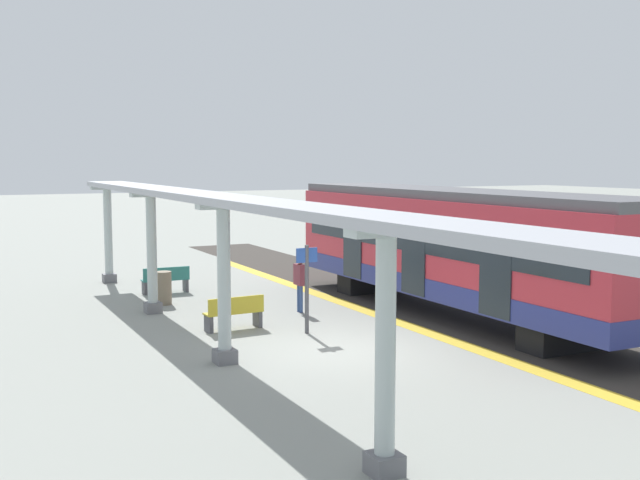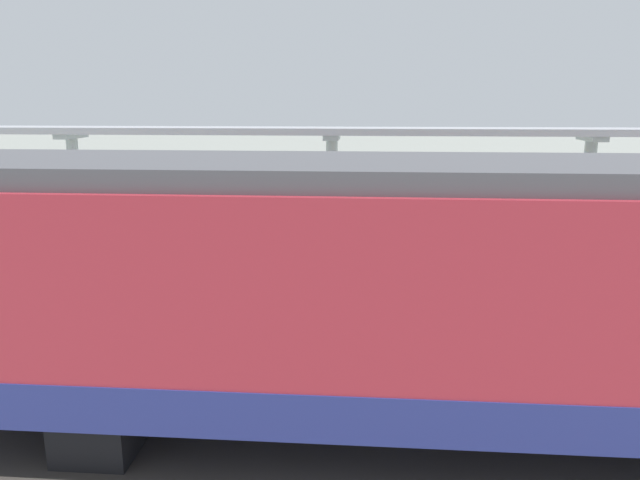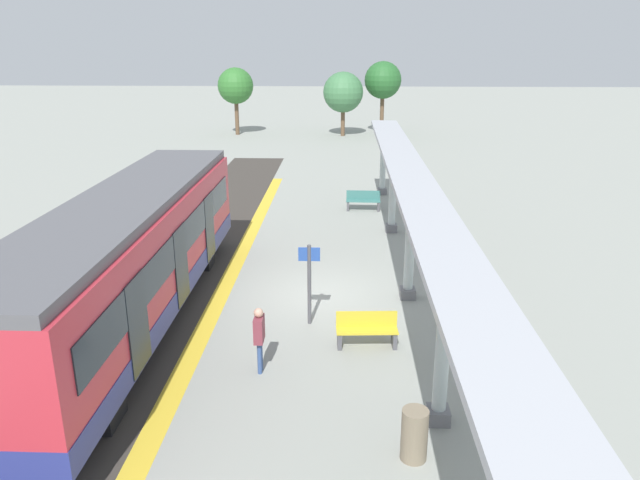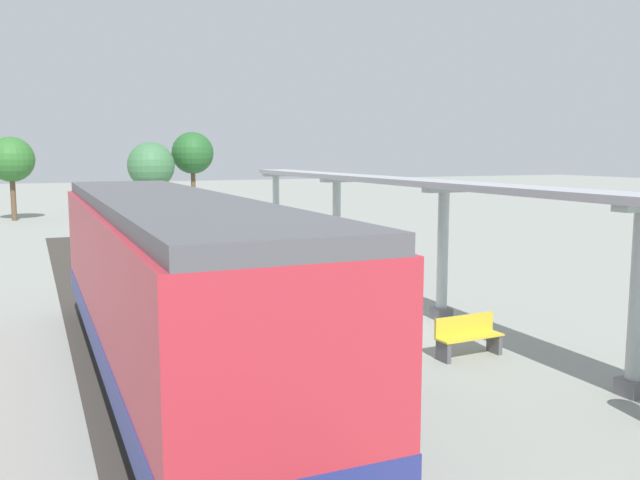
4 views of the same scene
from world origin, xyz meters
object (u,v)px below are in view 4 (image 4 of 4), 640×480
object	(u,v)px
bench_mid_platform	(278,254)
canopy_pillar_third	(443,253)
canopy_pillar_second	(638,300)
passenger_waiting_near_edge	(398,339)
canopy_pillar_fifth	(276,213)
platform_info_sign	(380,290)
bench_far_end	(468,336)
train_near_carriage	(167,285)
canopy_pillar_fourth	(337,227)

from	to	relation	value
bench_mid_platform	canopy_pillar_third	bearing A→B (deg)	-83.96
canopy_pillar_second	passenger_waiting_near_edge	xyz separation A→B (m)	(-3.74, 1.75, -0.74)
canopy_pillar_fifth	platform_info_sign	xyz separation A→B (m)	(-2.77, -14.36, -0.39)
canopy_pillar_fifth	platform_info_sign	distance (m)	14.63
platform_info_sign	canopy_pillar_third	bearing A→B (deg)	32.71
canopy_pillar_third	canopy_pillar_fifth	world-z (taller)	same
canopy_pillar_third	passenger_waiting_near_edge	xyz separation A→B (m)	(-3.74, -4.27, -0.74)
canopy_pillar_third	bench_mid_platform	bearing A→B (deg)	96.04
bench_far_end	platform_info_sign	distance (m)	2.07
train_near_carriage	bench_mid_platform	size ratio (longest dim) A/B	8.93
bench_mid_platform	bench_far_end	xyz separation A→B (m)	(-0.28, -12.53, 0.00)
canopy_pillar_second	canopy_pillar_third	bearing A→B (deg)	90.00
canopy_pillar_third	passenger_waiting_near_edge	bearing A→B (deg)	-131.22
platform_info_sign	bench_mid_platform	bearing A→B (deg)	81.24
bench_far_end	passenger_waiting_near_edge	world-z (taller)	passenger_waiting_near_edge
canopy_pillar_second	canopy_pillar_fifth	world-z (taller)	same
bench_mid_platform	platform_info_sign	size ratio (longest dim) A/B	0.69
canopy_pillar_fourth	canopy_pillar_third	bearing A→B (deg)	-90.00
train_near_carriage	canopy_pillar_third	distance (m)	7.61
canopy_pillar_fifth	bench_far_end	xyz separation A→B (m)	(-1.30, -15.53, -1.28)
passenger_waiting_near_edge	canopy_pillar_fourth	bearing A→B (deg)	70.76
canopy_pillar_third	bench_mid_platform	distance (m)	9.73
canopy_pillar_fourth	bench_mid_platform	size ratio (longest dim) A/B	2.24
train_near_carriage	bench_far_end	world-z (taller)	train_near_carriage
canopy_pillar_fourth	bench_mid_platform	distance (m)	3.54
bench_mid_platform	passenger_waiting_near_edge	bearing A→B (deg)	-101.13
canopy_pillar_third	canopy_pillar_fourth	distance (m)	6.45
train_near_carriage	canopy_pillar_fourth	world-z (taller)	train_near_carriage
canopy_pillar_fourth	passenger_waiting_near_edge	size ratio (longest dim) A/B	2.16
canopy_pillar_second	bench_mid_platform	size ratio (longest dim) A/B	2.24
canopy_pillar_third	passenger_waiting_near_edge	size ratio (longest dim) A/B	2.16
canopy_pillar_fifth	bench_far_end	bearing A→B (deg)	-94.78
canopy_pillar_fourth	canopy_pillar_fifth	size ratio (longest dim) A/B	1.00
train_near_carriage	bench_mid_platform	bearing A→B (deg)	61.37
train_near_carriage	bench_far_end	distance (m)	6.27
canopy_pillar_second	bench_mid_platform	bearing A→B (deg)	93.72
canopy_pillar_second	platform_info_sign	bearing A→B (deg)	123.11
canopy_pillar_fourth	passenger_waiting_near_edge	world-z (taller)	canopy_pillar_fourth
canopy_pillar_fifth	train_near_carriage	bearing A→B (deg)	-116.72
canopy_pillar_fourth	bench_far_end	size ratio (longest dim) A/B	2.22
canopy_pillar_fourth	platform_info_sign	xyz separation A→B (m)	(-2.77, -8.23, -0.39)
bench_far_end	platform_info_sign	xyz separation A→B (m)	(-1.47, 1.16, 0.89)
canopy_pillar_third	platform_info_sign	size ratio (longest dim) A/B	1.54
canopy_pillar_third	passenger_waiting_near_edge	distance (m)	5.73
canopy_pillar_second	canopy_pillar_third	size ratio (longest dim) A/B	1.00
canopy_pillar_fifth	platform_info_sign	bearing A→B (deg)	-100.90
canopy_pillar_fifth	canopy_pillar_fourth	bearing A→B (deg)	-90.00
train_near_carriage	bench_far_end	xyz separation A→B (m)	(6.05, -0.94, -1.39)
canopy_pillar_fifth	bench_mid_platform	world-z (taller)	canopy_pillar_fifth
canopy_pillar_third	canopy_pillar_fourth	xyz separation A→B (m)	(0.00, 6.45, 0.00)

